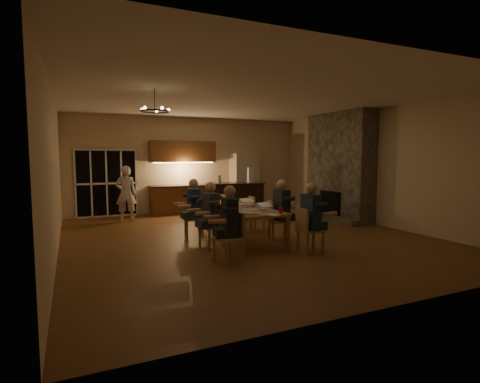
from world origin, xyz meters
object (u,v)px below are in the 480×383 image
redcup_near (281,210)px  plate_far (241,202)px  chair_right_mid (279,220)px  chair_left_far (194,218)px  laptop_f (230,197)px  person_left_near (230,223)px  refrigerator (244,182)px  plate_left (239,212)px  laptop_c (230,202)px  chair_left_near (228,238)px  chair_right_far (259,214)px  laptop_d (250,201)px  dining_table (238,223)px  can_silver (253,207)px  can_cola (212,198)px  bar_island (236,200)px  mug_front (243,207)px  laptop_b (268,206)px  bar_blender (250,175)px  standing_person (126,194)px  chair_left_mid (212,226)px  redcup_far (224,198)px  person_left_mid (211,215)px  person_left_far (194,208)px  plate_near (261,209)px  mug_back (212,202)px  laptop_e (211,198)px  chair_right_near (311,230)px  person_right_near (311,217)px  chandelier (155,111)px  mug_mid (231,202)px  person_right_mid (282,210)px  bar_bottle (220,179)px  redcup_mid (214,204)px  laptop_a (250,208)px

redcup_near → plate_far: 1.95m
chair_right_mid → plate_far: bearing=36.1°
chair_left_far → laptop_f: 1.29m
chair_left_far → person_left_near: bearing=9.1°
refrigerator → plate_left: size_ratio=7.52×
laptop_c → chair_right_mid: bearing=131.2°
chair_left_near → chair_right_far: bearing=126.6°
laptop_d → refrigerator: bearing=57.5°
dining_table → can_silver: size_ratio=23.33×
laptop_c → can_cola: size_ratio=2.67×
bar_island → laptop_f: (-0.89, -1.68, 0.32)m
chair_left_far → mug_front: chair_left_far is taller
chair_right_far → laptop_d: laptop_d is taller
chair_left_near → laptop_b: 1.50m
bar_blender → laptop_c: bearing=-123.0°
laptop_c → standing_person: bearing=-91.0°
chair_left_mid → plate_far: bearing=120.9°
standing_person → plate_far: 3.72m
redcup_far → plate_far: redcup_far is taller
person_left_mid → person_left_far: bearing=176.1°
redcup_near → plate_far: (0.00, 1.95, -0.05)m
redcup_near → can_silver: size_ratio=1.00×
laptop_f → plate_near: (0.04, -1.66, -0.10)m
person_left_near → mug_back: (0.52, 2.34, 0.11)m
laptop_d → plate_near: 0.56m
laptop_e → bar_island: bearing=-141.3°
refrigerator → can_cola: refrigerator is taller
can_silver → can_cola: same height
standing_person → can_cola: size_ratio=13.54×
chair_right_near → plate_far: 2.43m
person_right_near → plate_near: (-0.53, 1.08, 0.07)m
plate_near → can_cola: bearing=103.6°
chair_left_mid → chandelier: bearing=-104.5°
laptop_c → laptop_d: bearing=156.5°
laptop_f → person_right_near: bearing=-103.6°
can_silver → chair_right_near: bearing=-53.0°
mug_mid → redcup_near: 1.83m
dining_table → chair_left_mid: chair_left_mid is taller
person_right_mid → bar_blender: (0.80, 3.27, 0.62)m
person_left_mid → redcup_far: person_left_mid is taller
person_right_near → chair_left_far: bearing=35.8°
chair_right_near → chandelier: (-2.78, 1.18, 2.31)m
bar_island → person_left_mid: (-2.03, -3.33, 0.15)m
can_cola → redcup_near: bearing=-78.1°
chair_left_far → chair_left_mid: bearing=10.9°
mug_mid → chair_left_near: bearing=-114.3°
person_left_mid → bar_bottle: 3.82m
redcup_mid → person_right_mid: bearing=-32.5°
chair_left_mid → laptop_a: (0.61, -0.55, 0.42)m
laptop_d → can_cola: size_ratio=2.67×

